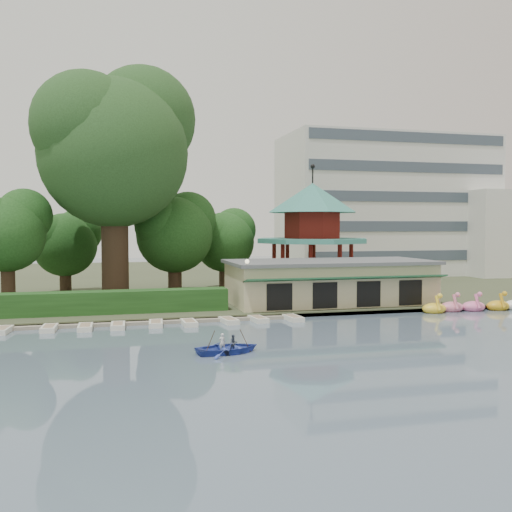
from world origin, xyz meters
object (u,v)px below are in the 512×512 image
object	(u,v)px
dock	(76,325)
big_tree	(116,141)
pavilion	(312,226)
rowboat_with_passengers	(228,344)
boathouse	(329,281)

from	to	relation	value
dock	big_tree	xyz separation A→B (m)	(3.19, 11.02, 15.19)
pavilion	rowboat_with_passengers	distance (m)	31.03
rowboat_with_passengers	dock	bearing A→B (deg)	128.29
boathouse	pavilion	distance (m)	11.43
dock	pavilion	world-z (taller)	pavilion
pavilion	big_tree	bearing A→B (deg)	-169.71
dock	boathouse	xyz separation A→B (m)	(22.00, 4.77, 2.25)
dock	rowboat_with_passengers	size ratio (longest dim) A/B	5.82
big_tree	pavilion	bearing A→B (deg)	10.29
dock	pavilion	bearing A→B (deg)	31.66
big_tree	rowboat_with_passengers	bearing A→B (deg)	-75.31
boathouse	big_tree	world-z (taller)	big_tree
pavilion	rowboat_with_passengers	world-z (taller)	pavilion
dock	boathouse	distance (m)	22.62
boathouse	big_tree	xyz separation A→B (m)	(-18.81, 6.25, 12.94)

